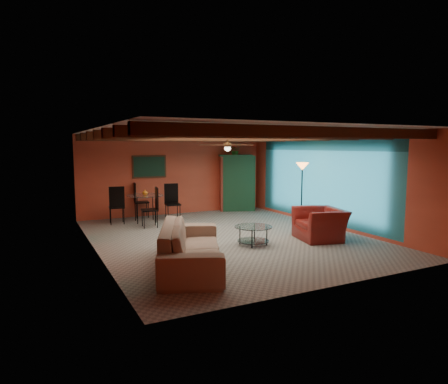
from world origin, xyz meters
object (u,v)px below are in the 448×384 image
dining_table (145,203)px  armoire (235,183)px  coffee_table (253,235)px  vase (145,182)px  sofa (191,246)px  floor_lamp (302,194)px  armchair (320,224)px  potted_plant (236,150)px

dining_table → armoire: bearing=11.6°
coffee_table → vase: (-1.52, 3.96, 1.02)m
sofa → armoire: armoire is taller
sofa → floor_lamp: (4.41, 2.33, 0.52)m
sofa → armchair: 3.80m
armchair → coffee_table: armchair is taller
armchair → potted_plant: size_ratio=2.70×
coffee_table → sofa: bearing=-154.3°
floor_lamp → potted_plant: (-0.45, 3.30, 1.25)m
potted_plant → vase: (-3.53, -0.72, -0.94)m
floor_lamp → dining_table: bearing=147.1°
vase → floor_lamp: bearing=-32.9°
dining_table → vase: bearing=0.0°
vase → sofa: bearing=-95.1°
armoire → armchair: bearing=-71.9°
floor_lamp → potted_plant: potted_plant is taller
armchair → dining_table: 5.36m
armoire → dining_table: bearing=-147.7°
coffee_table → potted_plant: (2.01, 4.68, 1.95)m
coffee_table → armoire: (2.01, 4.68, 0.75)m
armchair → vase: (-3.30, 4.22, 0.85)m
coffee_table → potted_plant: size_ratio=2.01×
sofa → dining_table: size_ratio=1.28×
armoire → coffee_table: bearing=-92.5°
potted_plant → dining_table: bearing=-168.4°
coffee_table → floor_lamp: (2.46, 1.39, 0.70)m
sofa → vase: vase is taller
floor_lamp → armchair: bearing=-112.3°
armchair → vase: vase is taller
dining_table → floor_lamp: bearing=-32.9°
sofa → armoire: (3.96, 5.62, 0.56)m
sofa → coffee_table: 2.17m
sofa → coffee_table: sofa is taller
coffee_table → dining_table: (-1.52, 3.96, 0.35)m
vase → coffee_table: bearing=-69.1°
armoire → potted_plant: (0.00, 0.00, 1.20)m
sofa → dining_table: dining_table is taller
armchair → potted_plant: 5.26m
armchair → dining_table: (-3.30, 4.22, 0.19)m
armchair → vase: bearing=-129.1°
armoire → sofa: bearing=-104.4°
coffee_table → potted_plant: bearing=66.7°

